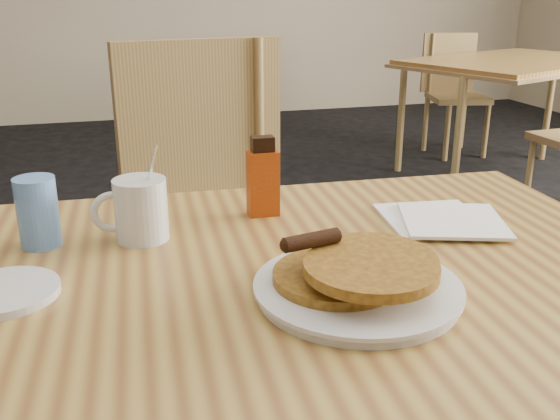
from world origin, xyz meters
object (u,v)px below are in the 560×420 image
(pancake_plate, at_px, (358,279))
(syrup_bottle, at_px, (263,179))
(main_table, at_px, (281,291))
(coffee_mug, at_px, (139,209))
(neighbor_table, at_px, (516,66))
(chair_neighbor_far, at_px, (453,83))
(blue_tumbler, at_px, (38,212))
(chair_main_far, at_px, (210,199))

(pancake_plate, bearing_deg, syrup_bottle, 97.44)
(main_table, bearing_deg, coffee_mug, 138.45)
(main_table, bearing_deg, pancake_plate, -55.85)
(neighbor_table, height_order, chair_neighbor_far, chair_neighbor_far)
(pancake_plate, relative_size, blue_tumbler, 2.49)
(chair_neighbor_far, xyz_separation_m, blue_tumbler, (-2.56, -3.00, 0.30))
(neighbor_table, height_order, chair_main_far, chair_main_far)
(main_table, relative_size, chair_neighbor_far, 1.55)
(chair_main_far, bearing_deg, blue_tumbler, -133.55)
(neighbor_table, distance_m, chair_neighbor_far, 0.76)
(chair_main_far, bearing_deg, neighbor_table, 28.95)
(neighbor_table, relative_size, blue_tumbler, 13.28)
(main_table, relative_size, blue_tumbler, 11.20)
(pancake_plate, bearing_deg, chair_main_far, 94.44)
(main_table, relative_size, pancake_plate, 4.50)
(main_table, relative_size, chair_main_far, 1.28)
(neighbor_table, xyz_separation_m, chair_main_far, (-2.16, -1.71, -0.09))
(main_table, relative_size, coffee_mug, 7.85)
(syrup_bottle, relative_size, blue_tumbler, 1.29)
(main_table, distance_m, chair_main_far, 0.75)
(chair_main_far, distance_m, chair_neighbor_far, 3.28)
(neighbor_table, bearing_deg, coffee_mug, -135.99)
(chair_main_far, relative_size, pancake_plate, 3.52)
(chair_main_far, bearing_deg, syrup_bottle, -97.22)
(neighbor_table, distance_m, coffee_mug, 3.29)
(syrup_bottle, distance_m, blue_tumbler, 0.40)
(main_table, height_order, neighbor_table, same)
(main_table, bearing_deg, syrup_bottle, 82.37)
(blue_tumbler, bearing_deg, neighbor_table, 41.89)
(main_table, distance_m, coffee_mug, 0.28)
(main_table, distance_m, chair_neighbor_far, 3.88)
(chair_neighbor_far, bearing_deg, syrup_bottle, -113.12)
(chair_main_far, relative_size, blue_tumbler, 8.76)
(chair_neighbor_far, distance_m, blue_tumbler, 3.95)
(coffee_mug, bearing_deg, chair_main_far, 50.55)
(syrup_bottle, bearing_deg, coffee_mug, -164.32)
(pancake_plate, bearing_deg, neighbor_table, 51.00)
(pancake_plate, distance_m, blue_tumbler, 0.54)
(blue_tumbler, bearing_deg, main_table, -28.28)
(chair_main_far, height_order, chair_neighbor_far, chair_main_far)
(chair_neighbor_far, height_order, coffee_mug, coffee_mug)
(coffee_mug, distance_m, syrup_bottle, 0.24)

